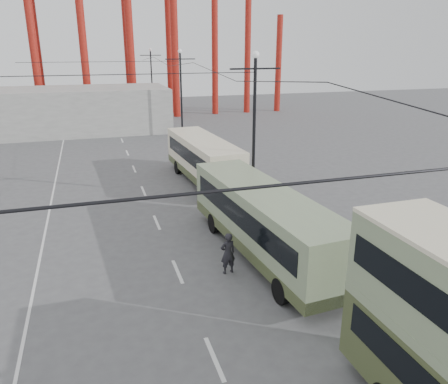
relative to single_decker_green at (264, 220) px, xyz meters
name	(u,v)px	position (x,y,z in m)	size (l,w,h in m)	color
road_markings	(150,201)	(-4.08, 9.36, -1.85)	(12.52, 120.00, 0.01)	silver
lamp_post_mid	(254,129)	(2.38, 7.66, 2.82)	(3.20, 0.44, 9.32)	black
lamp_post_far	(181,94)	(2.38, 29.66, 2.82)	(3.20, 0.44, 9.32)	black
lamp_post_distant	(152,80)	(2.38, 51.66, 2.82)	(3.20, 0.44, 9.32)	black
fairground_shed	(72,110)	(-9.22, 36.66, 0.65)	(22.00, 10.00, 5.00)	gray
single_decker_green	(264,220)	(0.00, 0.00, 0.00)	(3.66, 11.81, 3.29)	gray
single_decker_cream	(203,158)	(0.32, 12.45, -0.03)	(3.37, 10.59, 3.24)	beige
pedestrian	(228,253)	(-2.10, -1.09, -0.90)	(0.70, 0.46, 1.91)	black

